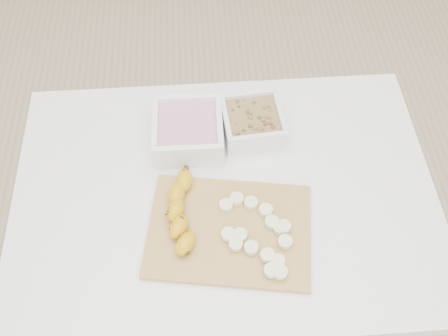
{
  "coord_description": "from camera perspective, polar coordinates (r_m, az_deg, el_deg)",
  "views": [
    {
      "loc": [
        -0.04,
        -0.59,
        1.77
      ],
      "look_at": [
        0.0,
        0.03,
        0.81
      ],
      "focal_mm": 40.0,
      "sensor_mm": 36.0,
      "label": 1
    }
  ],
  "objects": [
    {
      "name": "banana",
      "position": [
        1.12,
        -4.86,
        -5.1
      ],
      "size": [
        0.1,
        0.22,
        0.04
      ],
      "primitive_type": null,
      "rotation": [
        0.0,
        0.0,
        -0.21
      ],
      "color": "#CF940B",
      "rests_on": "cutting_board"
    },
    {
      "name": "cutting_board",
      "position": [
        1.12,
        0.61,
        -7.18
      ],
      "size": [
        0.4,
        0.31,
        0.01
      ],
      "primitive_type": "cube",
      "rotation": [
        0.0,
        0.0,
        -0.16
      ],
      "color": "#B79046",
      "rests_on": "table"
    },
    {
      "name": "ground",
      "position": [
        1.87,
        0.07,
        -14.52
      ],
      "size": [
        3.5,
        3.5,
        0.0
      ],
      "primitive_type": "plane",
      "color": "#C6AD89",
      "rests_on": "ground"
    },
    {
      "name": "bowl_yogurt",
      "position": [
        1.24,
        -4.13,
        4.29
      ],
      "size": [
        0.17,
        0.17,
        0.08
      ],
      "color": "white",
      "rests_on": "table"
    },
    {
      "name": "bowl_granola",
      "position": [
        1.26,
        3.28,
        5.26
      ],
      "size": [
        0.16,
        0.16,
        0.07
      ],
      "color": "white",
      "rests_on": "table"
    },
    {
      "name": "banana_slices",
      "position": [
        1.1,
        4.05,
        -7.55
      ],
      "size": [
        0.15,
        0.22,
        0.02
      ],
      "color": "#F2E9B4",
      "rests_on": "cutting_board"
    },
    {
      "name": "table",
      "position": [
        1.26,
        0.09,
        -5.01
      ],
      "size": [
        1.0,
        0.7,
        0.75
      ],
      "color": "white",
      "rests_on": "ground"
    }
  ]
}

